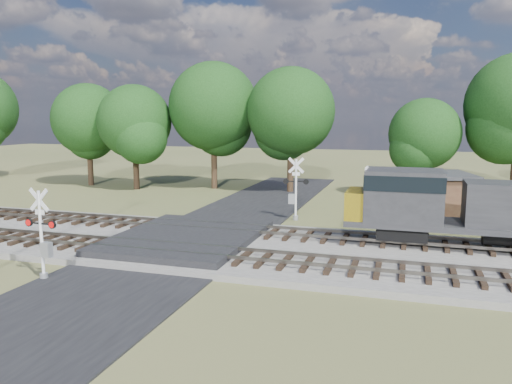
% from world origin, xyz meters
% --- Properties ---
extents(ground, '(160.00, 160.00, 0.00)m').
position_xyz_m(ground, '(0.00, 0.00, 0.00)').
color(ground, '#4C552D').
rests_on(ground, ground).
extents(ballast_bed, '(140.00, 10.00, 0.30)m').
position_xyz_m(ballast_bed, '(10.00, 0.50, 0.15)').
color(ballast_bed, gray).
rests_on(ballast_bed, ground).
extents(road, '(7.00, 60.00, 0.08)m').
position_xyz_m(road, '(0.00, 0.00, 0.04)').
color(road, black).
rests_on(road, ground).
extents(crossing_panel, '(7.00, 9.00, 0.62)m').
position_xyz_m(crossing_panel, '(0.00, 0.50, 0.32)').
color(crossing_panel, '#262628').
rests_on(crossing_panel, ground).
extents(track_near, '(140.00, 2.60, 0.33)m').
position_xyz_m(track_near, '(3.12, -2.00, 0.41)').
color(track_near, black).
rests_on(track_near, ballast_bed).
extents(track_far, '(140.00, 2.60, 0.33)m').
position_xyz_m(track_far, '(3.12, 3.00, 0.41)').
color(track_far, black).
rests_on(track_far, ballast_bed).
extents(crossing_signal_near, '(1.56, 0.34, 3.87)m').
position_xyz_m(crossing_signal_near, '(-3.23, -6.39, 1.61)').
color(crossing_signal_near, silver).
rests_on(crossing_signal_near, ground).
extents(crossing_signal_far, '(1.67, 0.38, 4.14)m').
position_xyz_m(crossing_signal_far, '(3.99, 8.55, 1.72)').
color(crossing_signal_far, silver).
rests_on(crossing_signal_far, ground).
extents(equipment_shed, '(5.58, 5.58, 3.17)m').
position_xyz_m(equipment_shed, '(12.56, 10.74, 1.60)').
color(equipment_shed, '#42281C').
rests_on(equipment_shed, ground).
extents(treeline, '(85.38, 11.83, 11.94)m').
position_xyz_m(treeline, '(7.52, 20.13, 7.16)').
color(treeline, black).
rests_on(treeline, ground).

